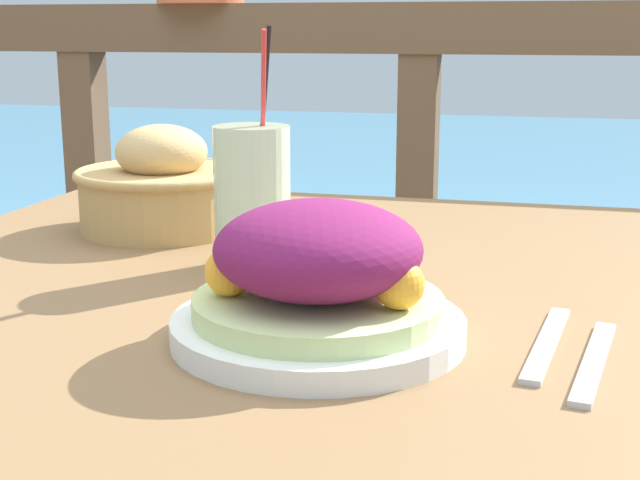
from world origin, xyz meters
name	(u,v)px	position (x,y,z in m)	size (l,w,h in m)	color
patio_table	(301,375)	(0.00, 0.00, 0.65)	(0.97, 0.96, 0.75)	olive
railing_fence	(417,182)	(0.00, 0.81, 0.72)	(2.80, 0.08, 1.05)	brown
sea_backdrop	(493,202)	(0.00, 3.31, 0.21)	(12.00, 4.00, 0.42)	teal
salad_plate	(318,282)	(0.06, -0.16, 0.80)	(0.24, 0.24, 0.12)	white
drink_glass	(253,197)	(-0.06, 0.04, 0.83)	(0.08, 0.08, 0.25)	beige
bread_basket	(163,188)	(-0.23, 0.19, 0.81)	(0.22, 0.22, 0.13)	tan
fork	(547,343)	(0.24, -0.13, 0.75)	(0.04, 0.18, 0.00)	silver
knife	(594,361)	(0.28, -0.16, 0.75)	(0.04, 0.18, 0.00)	silver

